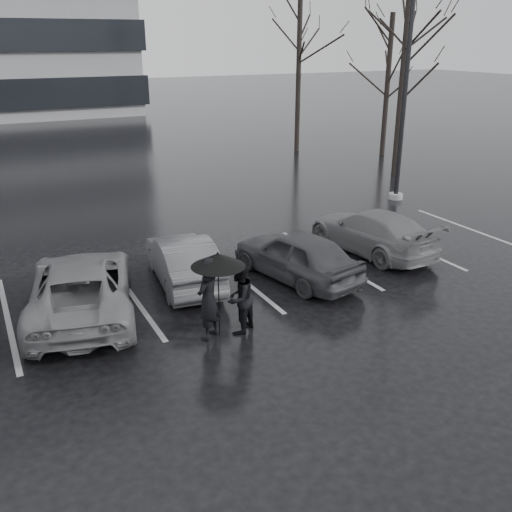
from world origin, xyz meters
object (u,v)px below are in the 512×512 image
object	(u,v)px
tree_north	(299,70)
pedestrian_left	(208,299)
tree_east	(402,83)
tree_ne	(387,86)
lamp_post	(406,78)
car_main	(297,255)
pedestrian_right	(239,298)
car_west_b	(81,287)
car_east	(372,231)
car_west_a	(183,260)

from	to	relation	value
tree_north	pedestrian_left	bearing A→B (deg)	-125.60
tree_east	tree_ne	distance (m)	4.74
lamp_post	tree_east	distance (m)	4.36
car_main	pedestrian_right	xyz separation A→B (m)	(-2.52, -1.91, 0.13)
car_west_b	tree_east	world-z (taller)	tree_east
car_main	pedestrian_left	bearing A→B (deg)	18.04
lamp_post	car_west_b	bearing A→B (deg)	-160.29
tree_north	tree_east	bearing A→B (deg)	-81.87
car_main	lamp_post	distance (m)	9.71
tree_north	car_main	bearing A→B (deg)	-120.75
tree_ne	tree_north	distance (m)	4.67
car_east	tree_ne	size ratio (longest dim) A/B	0.60
car_west_a	lamp_post	size ratio (longest dim) A/B	0.38
car_west_a	car_east	distance (m)	5.65
car_west_b	tree_north	world-z (taller)	tree_north
tree_ne	tree_north	world-z (taller)	tree_north
tree_ne	car_main	bearing A→B (deg)	-135.65
pedestrian_right	tree_east	bearing A→B (deg)	-174.86
car_west_b	tree_ne	xyz separation A→B (m)	(17.93, 11.93, 2.85)
tree_east	lamp_post	bearing A→B (deg)	-128.89
car_main	pedestrian_left	xyz separation A→B (m)	(-3.19, -1.86, 0.24)
car_east	tree_east	xyz separation A→B (m)	(7.17, 7.59, 3.39)
car_main	tree_east	xyz separation A→B (m)	(10.13, 8.35, 3.36)
tree_ne	tree_north	xyz separation A→B (m)	(-3.50, 3.00, 0.75)
pedestrian_right	lamp_post	bearing A→B (deg)	-179.17
car_west_b	pedestrian_left	distance (m)	3.11
car_main	tree_ne	xyz separation A→B (m)	(12.63, 12.35, 2.86)
car_main	lamp_post	xyz separation A→B (m)	(7.41, 4.97, 3.82)
pedestrian_left	tree_north	bearing A→B (deg)	-164.49
car_west_a	pedestrian_right	size ratio (longest dim) A/B	2.42
car_west_b	tree_north	bearing A→B (deg)	-120.98
tree_east	tree_ne	world-z (taller)	tree_east
car_main	car_east	xyz separation A→B (m)	(2.96, 0.76, -0.03)
tree_north	car_west_a	bearing A→B (deg)	-129.54
lamp_post	tree_north	world-z (taller)	lamp_post
car_east	pedestrian_left	world-z (taller)	pedestrian_left
pedestrian_right	tree_ne	size ratio (longest dim) A/B	0.22
car_main	lamp_post	bearing A→B (deg)	-158.37
car_west_a	car_west_b	xyz separation A→B (m)	(-2.62, -0.62, 0.04)
tree_east	pedestrian_left	bearing A→B (deg)	-142.54
tree_east	tree_ne	size ratio (longest dim) A/B	1.14
car_west_b	tree_east	bearing A→B (deg)	-139.76
car_west_b	pedestrian_right	distance (m)	3.62
car_west_b	tree_east	xyz separation A→B (m)	(15.43, 7.93, 3.35)
car_main	car_west_a	xyz separation A→B (m)	(-2.68, 1.04, -0.02)
car_west_a	pedestrian_left	world-z (taller)	pedestrian_left
lamp_post	car_main	bearing A→B (deg)	-146.14
tree_north	pedestrian_right	bearing A→B (deg)	-124.04
lamp_post	pedestrian_right	bearing A→B (deg)	-145.29
tree_east	tree_north	world-z (taller)	tree_north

